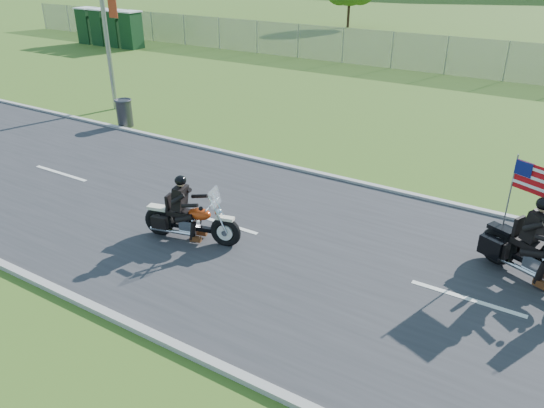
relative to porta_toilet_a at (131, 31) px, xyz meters
The scene contains 12 objects.
ground 27.83m from the porta_toilet_a, 37.69° to the right, with size 420.00×420.00×0.00m, color #3D591B.
road 27.83m from the porta_toilet_a, 37.69° to the right, with size 120.00×8.00×0.04m, color #28282B.
curb_north 25.55m from the porta_toilet_a, 30.48° to the right, with size 120.00×0.18×0.12m, color #9E9B93.
curb_south 30.47m from the porta_toilet_a, 43.74° to the right, with size 120.00×0.18×0.12m, color #9E9B93.
fence 17.26m from the porta_toilet_a, 10.01° to the left, with size 60.00×0.03×2.00m, color gray.
porta_toilet_a is the anchor object (origin of this frame).
porta_toilet_b 1.40m from the porta_toilet_a, behind, with size 1.10×1.10×2.30m, color black.
porta_toilet_c 2.80m from the porta_toilet_a, behind, with size 1.10×1.10×2.30m, color black.
porta_toilet_d 4.20m from the porta_toilet_a, behind, with size 1.10×1.10×2.30m, color black.
motorcycle_lead 26.85m from the porta_toilet_a, 42.13° to the right, with size 2.40×0.97×1.64m.
motorcycle_follow 31.28m from the porta_toilet_a, 30.09° to the right, with size 2.64×1.48×2.34m.
trash_can 17.47m from the porta_toilet_a, 45.86° to the right, with size 0.58×0.58×1.01m, color #3B3B40.
Camera 1 is at (5.22, -9.21, 6.24)m, focal length 35.00 mm.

